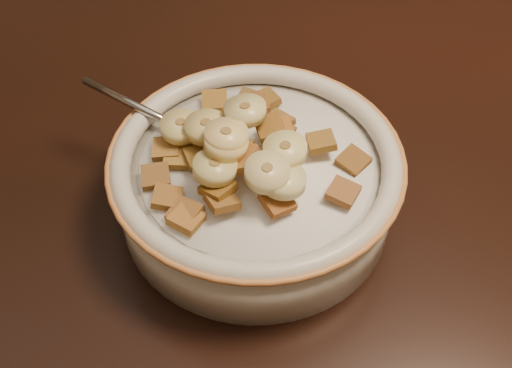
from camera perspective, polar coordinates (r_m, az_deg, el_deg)
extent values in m
cube|color=black|center=(0.65, -17.26, 5.83)|extent=(1.43, 0.95, 0.04)
cylinder|color=beige|center=(0.49, 0.00, -0.37)|extent=(0.21, 0.21, 0.05)
cylinder|color=white|center=(0.48, 0.00, 1.63)|extent=(0.17, 0.17, 0.00)
ellipsoid|color=#A0A0A0|center=(0.48, -3.53, 3.33)|extent=(0.06, 0.06, 0.01)
cube|color=#92621C|center=(0.52, -3.70, 7.38)|extent=(0.02, 0.02, 0.01)
cube|color=brown|center=(0.51, -0.15, 6.94)|extent=(0.02, 0.02, 0.01)
cube|color=#986425|center=(0.48, 2.03, 4.96)|extent=(0.02, 0.02, 0.01)
cube|color=brown|center=(0.44, -3.02, -1.50)|extent=(0.02, 0.02, 0.01)
cube|color=brown|center=(0.44, -3.40, -0.38)|extent=(0.03, 0.03, 0.01)
cube|color=brown|center=(0.49, -7.20, 3.50)|extent=(0.02, 0.02, 0.01)
cube|color=#9B5A20|center=(0.46, -1.65, 2.82)|extent=(0.03, 0.03, 0.01)
cube|color=brown|center=(0.45, 0.63, 1.87)|extent=(0.03, 0.03, 0.01)
cube|color=brown|center=(0.45, -0.97, 2.50)|extent=(0.02, 0.02, 0.01)
cube|color=#95622B|center=(0.48, -7.98, 3.13)|extent=(0.02, 0.02, 0.01)
cube|color=brown|center=(0.44, -6.36, -2.55)|extent=(0.03, 0.03, 0.01)
cube|color=brown|center=(0.45, -7.91, -1.21)|extent=(0.03, 0.03, 0.01)
cube|color=brown|center=(0.45, -1.34, 1.94)|extent=(0.03, 0.03, 0.01)
cube|color=brown|center=(0.45, 7.74, -0.72)|extent=(0.03, 0.03, 0.01)
cube|color=brown|center=(0.44, 1.93, -1.58)|extent=(0.03, 0.03, 0.01)
cube|color=brown|center=(0.52, -0.53, 7.47)|extent=(0.03, 0.03, 0.01)
cube|color=olive|center=(0.52, 0.78, 7.47)|extent=(0.03, 0.03, 0.01)
cube|color=#996523|center=(0.49, 1.92, 5.47)|extent=(0.03, 0.03, 0.01)
cube|color=#946520|center=(0.48, 5.81, 3.76)|extent=(0.02, 0.02, 0.01)
cube|color=brown|center=(0.48, 8.64, 2.06)|extent=(0.03, 0.03, 0.01)
cube|color=olive|center=(0.48, -6.95, 2.47)|extent=(0.03, 0.03, 0.01)
cube|color=#995323|center=(0.48, -4.38, 4.07)|extent=(0.03, 0.03, 0.01)
cube|color=brown|center=(0.47, 1.25, 5.09)|extent=(0.02, 0.02, 0.01)
cube|color=brown|center=(0.46, -8.92, 0.68)|extent=(0.02, 0.02, 0.01)
cube|color=brown|center=(0.48, 2.06, 4.77)|extent=(0.03, 0.03, 0.01)
cube|color=olive|center=(0.47, -4.98, 2.36)|extent=(0.02, 0.02, 0.01)
cube|color=#966230|center=(0.44, -6.23, -3.11)|extent=(0.03, 0.03, 0.01)
cylinder|color=#D2C67A|center=(0.44, -3.68, 1.46)|extent=(0.04, 0.04, 0.01)
cylinder|color=tan|center=(0.47, -4.47, 5.08)|extent=(0.04, 0.04, 0.01)
cylinder|color=beige|center=(0.47, -0.96, 6.52)|extent=(0.04, 0.04, 0.01)
cylinder|color=beige|center=(0.43, 2.47, 0.33)|extent=(0.04, 0.04, 0.01)
cylinder|color=#E9DA6F|center=(0.48, -6.66, 5.09)|extent=(0.04, 0.04, 0.01)
cylinder|color=#F4D690|center=(0.45, -2.67, 4.29)|extent=(0.04, 0.04, 0.01)
cylinder|color=#E2C77D|center=(0.45, 2.61, 3.03)|extent=(0.04, 0.04, 0.01)
cylinder|color=#E3C876|center=(0.45, -2.68, 3.62)|extent=(0.04, 0.04, 0.02)
cylinder|color=beige|center=(0.43, 1.00, 1.04)|extent=(0.04, 0.04, 0.02)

